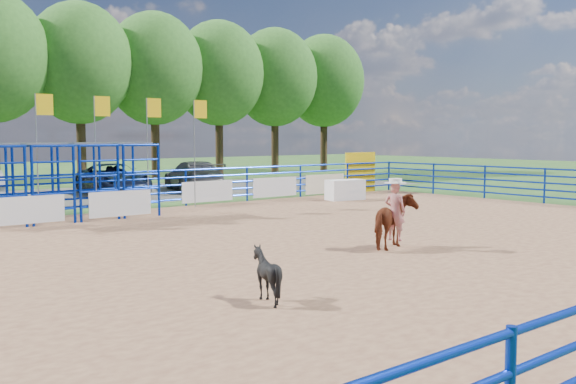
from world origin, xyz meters
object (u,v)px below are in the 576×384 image
object	(u,v)px
calf	(266,275)
car_c	(113,179)
horse_and_rider	(395,215)
announcer_table	(345,190)
car_d	(194,176)

from	to	relation	value
calf	car_c	distance (m)	21.49
horse_and_rider	announcer_table	bearing A→B (deg)	51.58
announcer_table	horse_and_rider	bearing A→B (deg)	-128.42
announcer_table	horse_and_rider	xyz separation A→B (m)	(-7.58, -9.56, 0.41)
announcer_table	car_c	bearing A→B (deg)	127.18
announcer_table	car_d	world-z (taller)	car_d
horse_and_rider	calf	xyz separation A→B (m)	(-5.56, -2.06, -0.39)
horse_and_rider	car_d	xyz separation A→B (m)	(4.99, 18.03, -0.10)
car_c	car_d	bearing A→B (deg)	0.68
horse_and_rider	car_c	world-z (taller)	horse_and_rider
announcer_table	horse_and_rider	world-z (taller)	horse_and_rider
announcer_table	car_d	size ratio (longest dim) A/B	0.32
calf	horse_and_rider	bearing A→B (deg)	-103.66
announcer_table	car_c	distance (m)	11.19
horse_and_rider	car_d	distance (m)	18.71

